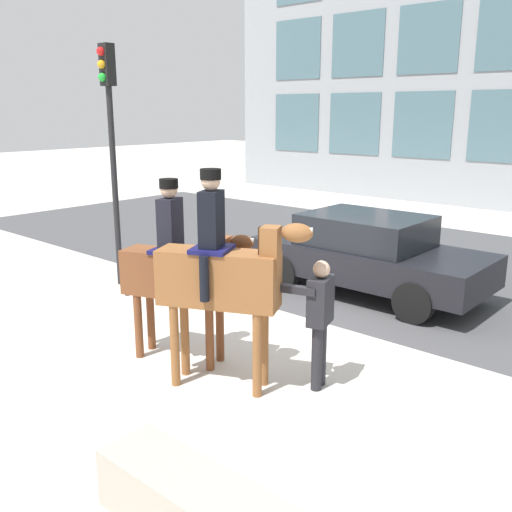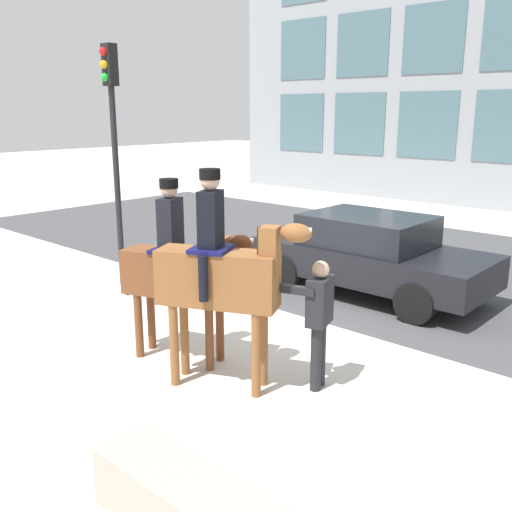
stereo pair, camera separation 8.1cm
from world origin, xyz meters
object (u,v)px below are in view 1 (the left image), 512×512
mounted_horse_lead (179,270)px  pedestrian_bystander (319,314)px  street_car_near_lane (368,253)px  traffic_light (111,129)px  mounted_horse_companion (221,274)px

mounted_horse_lead → pedestrian_bystander: (1.84, 0.54, -0.32)m
pedestrian_bystander → street_car_near_lane: size_ratio=0.38×
pedestrian_bystander → traffic_light: bearing=-27.0°
pedestrian_bystander → street_car_near_lane: (-1.45, 3.63, -0.18)m
traffic_light → mounted_horse_lead: bearing=-23.4°
street_car_near_lane → traffic_light: 5.18m
pedestrian_bystander → traffic_light: 5.77m
pedestrian_bystander → traffic_light: (-5.33, 0.97, 1.99)m
mounted_horse_companion → traffic_light: (-4.43, 1.68, 1.51)m
mounted_horse_companion → street_car_near_lane: (-0.55, 4.34, -0.66)m
mounted_horse_companion → street_car_near_lane: mounted_horse_companion is taller
mounted_horse_lead → mounted_horse_companion: (0.95, -0.17, 0.16)m
mounted_horse_companion → traffic_light: size_ratio=0.60×
mounted_horse_lead → traffic_light: size_ratio=0.55×
pedestrian_bystander → street_car_near_lane: 3.91m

